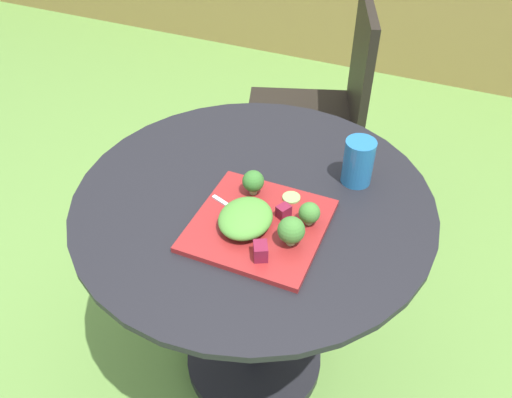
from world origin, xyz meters
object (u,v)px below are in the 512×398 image
object	(u,v)px
patio_chair	(327,100)
salad_plate	(259,225)
drinking_glass	(358,164)
fork	(241,214)

from	to	relation	value
patio_chair	salad_plate	size ratio (longest dim) A/B	3.09
patio_chair	salad_plate	xyz separation A→B (m)	(0.11, -0.93, 0.21)
drinking_glass	fork	bearing A→B (deg)	-130.56
salad_plate	fork	distance (m)	0.05
patio_chair	fork	xyz separation A→B (m)	(0.06, -0.93, 0.22)
patio_chair	salad_plate	distance (m)	0.96
salad_plate	drinking_glass	world-z (taller)	drinking_glass
patio_chair	drinking_glass	distance (m)	0.78
fork	patio_chair	bearing A→B (deg)	93.59
salad_plate	patio_chair	bearing A→B (deg)	96.46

